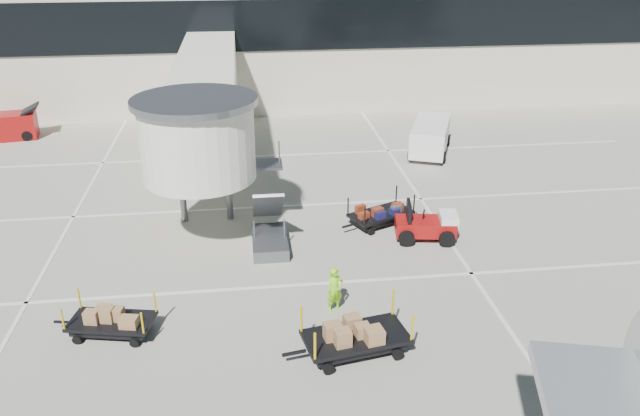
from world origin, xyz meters
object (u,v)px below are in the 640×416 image
at_px(box_cart_near, 357,337).
at_px(ground_worker, 335,290).
at_px(baggage_tug, 427,226).
at_px(belt_loader, 2,127).
at_px(minivan, 431,134).
at_px(suitcase_cart, 381,215).
at_px(box_cart_far, 115,321).

relative_size(box_cart_near, ground_worker, 2.41).
bearing_deg(baggage_tug, belt_loader, 152.62).
distance_m(baggage_tug, box_cart_near, 8.28).
distance_m(baggage_tug, minivan, 11.04).
height_order(box_cart_near, ground_worker, ground_worker).
bearing_deg(ground_worker, minivan, 41.45).
height_order(suitcase_cart, box_cart_near, box_cart_near).
height_order(baggage_tug, suitcase_cart, baggage_tug).
bearing_deg(belt_loader, box_cart_near, -61.52).
distance_m(suitcase_cart, minivan, 10.21).
bearing_deg(minivan, suitcase_cart, -96.18).
distance_m(suitcase_cart, box_cart_near, 9.07).
height_order(ground_worker, belt_loader, belt_loader).
height_order(suitcase_cart, box_cart_far, suitcase_cart).
distance_m(baggage_tug, suitcase_cart, 2.23).
bearing_deg(minivan, baggage_tug, -85.01).
relative_size(box_cart_far, ground_worker, 2.01).
relative_size(ground_worker, minivan, 0.33).
height_order(baggage_tug, ground_worker, ground_worker).
xyz_separation_m(box_cart_far, ground_worker, (7.11, 0.42, 0.35)).
bearing_deg(belt_loader, minivan, -21.13).
bearing_deg(suitcase_cart, box_cart_far, -170.86).
bearing_deg(suitcase_cart, belt_loader, 119.66).
relative_size(suitcase_cart, box_cart_far, 1.02).
bearing_deg(minivan, box_cart_near, -90.88).
bearing_deg(suitcase_cart, baggage_tug, -69.23).
bearing_deg(baggage_tug, box_cart_near, -111.76).
bearing_deg(suitcase_cart, minivan, 37.11).
xyz_separation_m(box_cart_near, minivan, (7.44, 17.68, 0.48)).
bearing_deg(box_cart_near, minivan, 56.76).
height_order(box_cart_near, box_cart_far, box_cart_near).
height_order(suitcase_cart, belt_loader, belt_loader).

